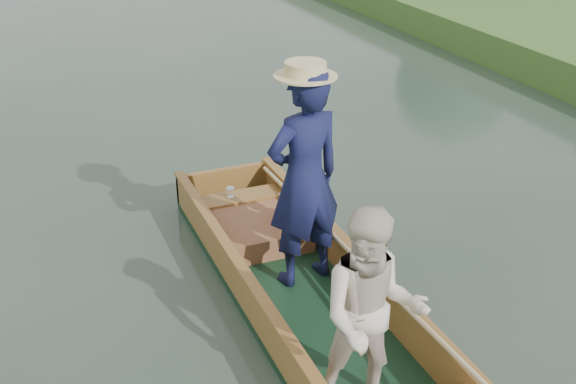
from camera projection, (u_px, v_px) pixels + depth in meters
name	position (u px, v px, depth m)	size (l,w,h in m)	color
ground	(315.00, 321.00, 6.14)	(120.00, 120.00, 0.00)	#283D30
punt	(320.00, 260.00, 5.81)	(1.14, 5.00, 2.08)	#13311C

